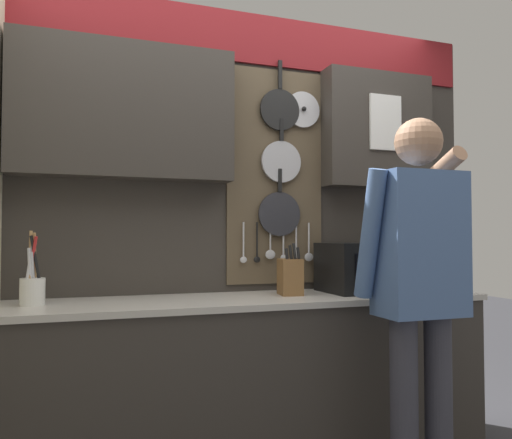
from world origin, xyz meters
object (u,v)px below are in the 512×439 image
object	(u,v)px
microwave	(371,267)
person	(418,274)
utensil_crock	(32,287)
knife_block	(290,276)

from	to	relation	value
microwave	person	distance (m)	0.58
microwave	utensil_crock	bearing A→B (deg)	179.96
knife_block	utensil_crock	xyz separation A→B (m)	(-1.25, 0.00, -0.01)
microwave	utensil_crock	xyz separation A→B (m)	(-1.74, 0.00, -0.05)
person	knife_block	bearing A→B (deg)	123.24
utensil_crock	microwave	bearing A→B (deg)	-0.04
microwave	knife_block	bearing A→B (deg)	179.91
microwave	knife_block	xyz separation A→B (m)	(-0.49, 0.00, -0.04)
knife_block	utensil_crock	size ratio (longest dim) A/B	0.82
utensil_crock	person	size ratio (longest dim) A/B	0.19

